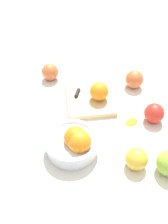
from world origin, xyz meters
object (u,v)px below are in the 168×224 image
Objects in this scene: cutting_board at (89,97)px; orange_on_board at (98,91)px; apple_front_left_2 at (137,159)px; apple_front_right at (134,79)px; apple_back_right at (50,72)px; bowl at (73,142)px; knife at (79,88)px; apple_front_center at (154,113)px.

cutting_board is 3.23× the size of orange_on_board.
cutting_board is 3.29× the size of apple_front_left_2.
apple_front_right is at bearing -9.15° from apple_front_left_2.
orange_on_board is at bearing -129.68° from apple_back_right.
apple_front_right is at bearing -100.37° from apple_back_right.
bowl reaches higher than cutting_board.
orange_on_board is at bearing 17.85° from apple_front_left_2.
orange_on_board is at bearing -125.48° from cutting_board.
apple_back_right is (0.16, 0.20, -0.02)m from orange_on_board.
apple_front_left_2 is at bearing 170.85° from apple_front_right.
cutting_board is 0.05m from knife.
cutting_board is at bearing -13.54° from bowl.
cutting_board is 3.12× the size of apple_back_right.
apple_front_right is at bearing -80.66° from knife.
orange_on_board is 0.46× the size of knife.
cutting_board is 1.48× the size of knife.
apple_front_left_2 is at bearing 152.70° from apple_front_center.
bowl is at bearing 166.46° from cutting_board.
cutting_board is 3.17× the size of apple_front_center.
apple_front_right is at bearing -68.83° from cutting_board.
apple_back_right is 0.54m from apple_front_left_2.
knife is (0.29, -0.02, -0.02)m from bowl.
apple_front_center is (-0.16, -0.26, 0.01)m from knife.
bowl is at bearing -165.59° from apple_back_right.
apple_back_right is at bearing 32.51° from apple_front_left_2.
apple_front_right reaches higher than knife.
bowl is 0.20m from apple_front_left_2.
cutting_board is at bearing 54.52° from orange_on_board.
apple_front_right is 0.20m from apple_front_center.
apple_front_center reaches higher than cutting_board.
bowl is 0.31m from apple_front_center.
bowl is 0.41m from apple_front_right.
bowl is at bearing 142.49° from apple_front_right.
apple_front_left_2 is (-0.32, -0.13, 0.02)m from cutting_board.
apple_back_right is (0.06, 0.35, -0.00)m from apple_front_right.
orange_on_board is 0.98× the size of apple_front_center.
apple_back_right reaches higher than knife.
orange_on_board is 0.10m from knife.
bowl is 0.29m from knife.
apple_front_right is at bearing -58.11° from orange_on_board.
apple_front_left_2 is (-0.45, -0.29, -0.00)m from apple_back_right.
bowl reaches higher than knife.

